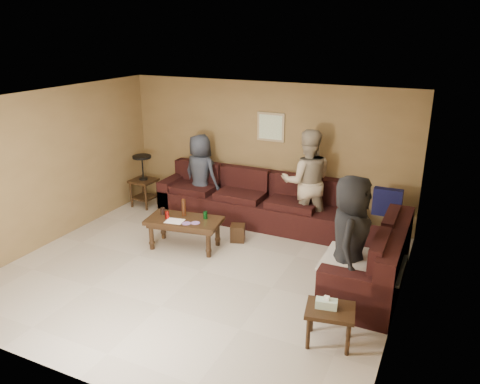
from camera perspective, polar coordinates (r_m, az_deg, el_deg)
The scene contains 10 objects.
room at distance 6.40m, azimuth -5.28°, elevation 3.61°, with size 5.60×5.50×2.50m.
sectional_sofa at distance 7.83m, azimuth 5.83°, elevation -3.76°, with size 4.65×2.90×0.97m.
coffee_table at distance 7.59m, azimuth -6.82°, elevation -3.81°, with size 1.27×0.77×0.78m.
end_table_left at distance 9.45m, azimuth -11.68°, elevation 1.45°, with size 0.48×0.48×1.04m.
side_table_right at distance 5.49m, azimuth 10.84°, elevation -14.27°, with size 0.61×0.53×0.59m.
waste_bin at distance 7.87m, azimuth -0.28°, elevation -5.02°, with size 0.23×0.23×0.28m, color #321F10.
wall_art at distance 8.52m, azimuth 3.77°, elevation 7.91°, with size 0.52×0.04×0.52m.
person_left at distance 8.90m, azimuth -4.82°, elevation 2.18°, with size 0.75×0.49×1.53m, color #2C313E.
person_middle at distance 8.06m, azimuth 8.13°, elevation 1.26°, with size 0.88×0.69×1.82m, color tan.
person_right at distance 6.13m, azimuth 13.23°, elevation -5.67°, with size 0.83×0.54×1.71m, color black.
Camera 1 is at (3.14, -5.30, 3.41)m, focal length 35.00 mm.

